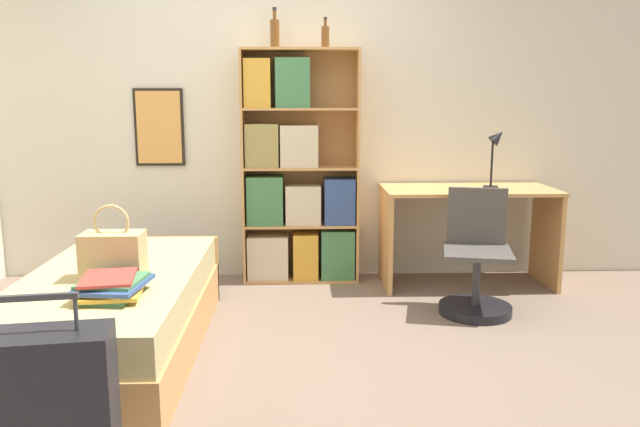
{
  "coord_description": "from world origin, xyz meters",
  "views": [
    {
      "loc": [
        0.26,
        -3.29,
        1.39
      ],
      "look_at": [
        0.38,
        0.19,
        0.75
      ],
      "focal_mm": 35.0,
      "sensor_mm": 36.0,
      "label": 1
    }
  ],
  "objects_px": {
    "bottle_green": "(275,33)",
    "bottle_brown": "(325,36)",
    "desk": "(467,217)",
    "bed": "(114,314)",
    "book_stack_on_bed": "(112,286)",
    "desk_chair": "(476,275)",
    "suitcase": "(44,424)",
    "handbag": "(113,255)",
    "bookcase": "(295,182)",
    "desk_lamp": "(496,147)"
  },
  "relations": [
    {
      "from": "bottle_green",
      "to": "bottle_brown",
      "type": "bearing_deg",
      "value": -8.59
    },
    {
      "from": "bottle_brown",
      "to": "desk",
      "type": "distance_m",
      "value": 1.7
    },
    {
      "from": "bed",
      "to": "book_stack_on_bed",
      "type": "distance_m",
      "value": 0.52
    },
    {
      "from": "bottle_brown",
      "to": "desk_chair",
      "type": "height_order",
      "value": "bottle_brown"
    },
    {
      "from": "bottle_brown",
      "to": "suitcase",
      "type": "bearing_deg",
      "value": -111.1
    },
    {
      "from": "handbag",
      "to": "bookcase",
      "type": "relative_size",
      "value": 0.23
    },
    {
      "from": "bottle_brown",
      "to": "desk",
      "type": "bearing_deg",
      "value": -6.52
    },
    {
      "from": "bottle_brown",
      "to": "desk_chair",
      "type": "distance_m",
      "value": 2.01
    },
    {
      "from": "desk_chair",
      "to": "desk",
      "type": "bearing_deg",
      "value": 80.95
    },
    {
      "from": "bed",
      "to": "bookcase",
      "type": "distance_m",
      "value": 1.8
    },
    {
      "from": "bottle_brown",
      "to": "desk",
      "type": "relative_size",
      "value": 0.17
    },
    {
      "from": "bed",
      "to": "suitcase",
      "type": "height_order",
      "value": "suitcase"
    },
    {
      "from": "bottle_brown",
      "to": "desk_lamp",
      "type": "xyz_separation_m",
      "value": [
        1.25,
        -0.13,
        -0.8
      ]
    },
    {
      "from": "bottle_brown",
      "to": "desk_lamp",
      "type": "relative_size",
      "value": 0.48
    },
    {
      "from": "desk",
      "to": "desk_chair",
      "type": "xyz_separation_m",
      "value": [
        -0.1,
        -0.63,
        -0.27
      ]
    },
    {
      "from": "book_stack_on_bed",
      "to": "suitcase",
      "type": "bearing_deg",
      "value": -87.43
    },
    {
      "from": "bed",
      "to": "bottle_green",
      "type": "distance_m",
      "value": 2.33
    },
    {
      "from": "desk_lamp",
      "to": "bottle_brown",
      "type": "bearing_deg",
      "value": 174.24
    },
    {
      "from": "bottle_green",
      "to": "desk",
      "type": "bearing_deg",
      "value": -7.05
    },
    {
      "from": "book_stack_on_bed",
      "to": "suitcase",
      "type": "relative_size",
      "value": 0.5
    },
    {
      "from": "handbag",
      "to": "book_stack_on_bed",
      "type": "xyz_separation_m",
      "value": [
        0.08,
        -0.31,
        -0.08
      ]
    },
    {
      "from": "bookcase",
      "to": "bottle_green",
      "type": "bearing_deg",
      "value": 172.66
    },
    {
      "from": "suitcase",
      "to": "desk_chair",
      "type": "height_order",
      "value": "desk_chair"
    },
    {
      "from": "bed",
      "to": "bottle_brown",
      "type": "height_order",
      "value": "bottle_brown"
    },
    {
      "from": "bed",
      "to": "book_stack_on_bed",
      "type": "bearing_deg",
      "value": -73.0
    },
    {
      "from": "bookcase",
      "to": "desk",
      "type": "height_order",
      "value": "bookcase"
    },
    {
      "from": "desk",
      "to": "desk_lamp",
      "type": "bearing_deg",
      "value": -1.43
    },
    {
      "from": "bookcase",
      "to": "desk_lamp",
      "type": "height_order",
      "value": "bookcase"
    },
    {
      "from": "bottle_green",
      "to": "desk_chair",
      "type": "relative_size",
      "value": 0.36
    },
    {
      "from": "bottle_brown",
      "to": "bed",
      "type": "bearing_deg",
      "value": -131.9
    },
    {
      "from": "bottle_brown",
      "to": "desk_chair",
      "type": "bearing_deg",
      "value": -38.0
    },
    {
      "from": "desk",
      "to": "desk_lamp",
      "type": "distance_m",
      "value": 0.56
    },
    {
      "from": "suitcase",
      "to": "bookcase",
      "type": "xyz_separation_m",
      "value": [
        0.82,
        2.77,
        0.44
      ]
    },
    {
      "from": "bed",
      "to": "book_stack_on_bed",
      "type": "xyz_separation_m",
      "value": [
        0.13,
        -0.42,
        0.28
      ]
    },
    {
      "from": "bottle_brown",
      "to": "desk_lamp",
      "type": "height_order",
      "value": "bottle_brown"
    },
    {
      "from": "handbag",
      "to": "bottle_brown",
      "type": "xyz_separation_m",
      "value": [
        1.17,
        1.47,
        1.25
      ]
    },
    {
      "from": "bookcase",
      "to": "desk_chair",
      "type": "bearing_deg",
      "value": -33.52
    },
    {
      "from": "handbag",
      "to": "suitcase",
      "type": "relative_size",
      "value": 0.51
    },
    {
      "from": "bottle_green",
      "to": "bookcase",
      "type": "bearing_deg",
      "value": -7.34
    },
    {
      "from": "bed",
      "to": "handbag",
      "type": "height_order",
      "value": "handbag"
    },
    {
      "from": "bed",
      "to": "desk_lamp",
      "type": "relative_size",
      "value": 4.17
    },
    {
      "from": "book_stack_on_bed",
      "to": "bottle_green",
      "type": "relative_size",
      "value": 1.34
    },
    {
      "from": "bed",
      "to": "bookcase",
      "type": "xyz_separation_m",
      "value": [
        0.99,
        1.4,
        0.54
      ]
    },
    {
      "from": "bed",
      "to": "bookcase",
      "type": "relative_size",
      "value": 1.07
    },
    {
      "from": "handbag",
      "to": "desk",
      "type": "xyz_separation_m",
      "value": [
        2.24,
        1.35,
        -0.07
      ]
    },
    {
      "from": "book_stack_on_bed",
      "to": "desk",
      "type": "xyz_separation_m",
      "value": [
        2.16,
        1.66,
        0.01
      ]
    },
    {
      "from": "handbag",
      "to": "suitcase",
      "type": "bearing_deg",
      "value": -84.56
    },
    {
      "from": "desk",
      "to": "desk_lamp",
      "type": "xyz_separation_m",
      "value": [
        0.19,
        -0.0,
        0.52
      ]
    },
    {
      "from": "bookcase",
      "to": "bottle_brown",
      "type": "bearing_deg",
      "value": -9.34
    },
    {
      "from": "bottle_brown",
      "to": "book_stack_on_bed",
      "type": "bearing_deg",
      "value": -121.65
    }
  ]
}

